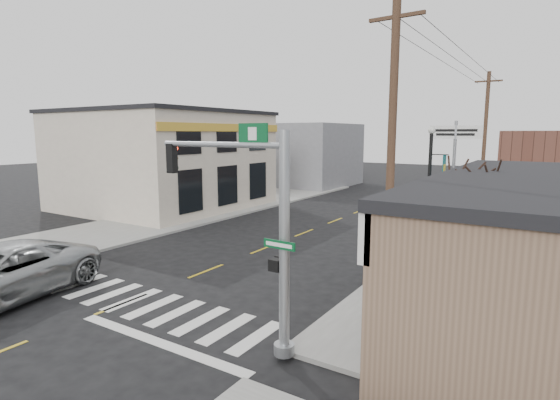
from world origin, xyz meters
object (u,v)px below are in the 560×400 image
Objects in this scene: fire_hydrant at (401,288)px; utility_pole_far at (484,143)px; lamp_post at (430,183)px; dance_center_sign at (455,146)px; guide_sign at (411,223)px; bare_tree at (474,168)px; utility_pole_near at (391,158)px; traffic_signal_pole at (261,218)px.

utility_pole_far is (-0.04, 17.04, 4.28)m from fire_hydrant.
dance_center_sign reaches higher than lamp_post.
guide_sign is 0.59× the size of bare_tree.
dance_center_sign is (-0.57, 7.73, 1.36)m from lamp_post.
utility_pole_near is (0.43, -3.93, 2.60)m from guide_sign.
lamp_post reaches higher than fire_hydrant.
guide_sign is at bearing -94.00° from utility_pole_far.
dance_center_sign is 11.26m from bare_tree.
lamp_post is at bearing 79.05° from guide_sign.
bare_tree is (2.11, -3.20, 0.93)m from lamp_post.
traffic_signal_pole is at bearing -103.52° from lamp_post.
traffic_signal_pole reaches higher than guide_sign.
lamp_post is 0.61× the size of utility_pole_far.
dance_center_sign is (-0.57, 10.43, 2.58)m from guide_sign.
bare_tree is 0.58× the size of utility_pole_far.
utility_pole_near is at bearing -91.49° from lamp_post.
lamp_post is at bearing -94.40° from utility_pole_far.
utility_pole_far reaches higher than guide_sign.
lamp_post is at bearing -98.46° from dance_center_sign.
traffic_signal_pole is at bearing -112.23° from guide_sign.
traffic_signal_pole is at bearing -105.62° from dance_center_sign.
fire_hydrant is at bearing -90.77° from guide_sign.
dance_center_sign is at bearing 89.00° from lamp_post.
lamp_post is 7.87m from dance_center_sign.
guide_sign is 3.07m from fire_hydrant.
lamp_post reaches higher than guide_sign.
traffic_signal_pole is 1.05× the size of bare_tree.
traffic_signal_pole is 6.12m from fire_hydrant.
utility_pole_far is at bearing 96.41° from bare_tree.
lamp_post is 11.87m from utility_pole_far.
lamp_post is (1.50, 10.27, -0.08)m from traffic_signal_pole.
lamp_post is 3.95m from bare_tree.
traffic_signal_pole is 4.32m from utility_pole_near.
dance_center_sign is 0.67× the size of utility_pole_near.
lamp_post is 0.93× the size of dance_center_sign.
guide_sign is at bearing -99.53° from dance_center_sign.
utility_pole_near reaches higher than bare_tree.
guide_sign is 14.72m from utility_pole_far.
lamp_post is 1.05× the size of bare_tree.
utility_pole_far is at bearing 82.69° from lamp_post.
dance_center_sign is 4.17m from utility_pole_far.
fire_hydrant is (0.46, -2.57, -1.62)m from guide_sign.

